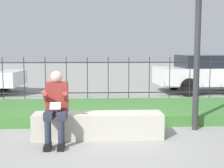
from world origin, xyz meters
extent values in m
plane|color=gray|center=(0.00, 0.00, 0.00)|extent=(60.00, 60.00, 0.00)
cube|color=#B7B2A3|center=(-0.02, 0.00, 0.23)|extent=(2.38, 0.51, 0.46)
cube|color=gray|center=(-0.02, 0.00, 0.04)|extent=(2.29, 0.47, 0.08)
cube|color=black|center=(-0.86, -0.66, 0.04)|extent=(0.11, 0.26, 0.09)
cylinder|color=#282D3D|center=(-0.86, -0.60, 0.28)|extent=(0.11, 0.11, 0.37)
cube|color=#282D3D|center=(-0.86, -0.39, 0.52)|extent=(0.15, 0.42, 0.13)
cube|color=black|center=(-0.64, -0.66, 0.04)|extent=(0.11, 0.26, 0.09)
cylinder|color=#282D3D|center=(-0.64, -0.60, 0.28)|extent=(0.11, 0.11, 0.37)
cube|color=#282D3D|center=(-0.64, -0.39, 0.52)|extent=(0.15, 0.42, 0.13)
cube|color=maroon|center=(-0.75, -0.18, 0.79)|extent=(0.38, 0.24, 0.54)
sphere|color=#DBB293|center=(-0.75, -0.20, 1.16)|extent=(0.21, 0.21, 0.21)
cylinder|color=maroon|center=(-0.92, -0.34, 0.81)|extent=(0.08, 0.29, 0.24)
cylinder|color=maroon|center=(-0.58, -0.34, 0.81)|extent=(0.08, 0.29, 0.24)
cube|color=beige|center=(-0.75, -0.44, 0.68)|extent=(0.18, 0.09, 0.13)
cube|color=#3D7533|center=(0.00, 1.93, 0.11)|extent=(10.99, 2.47, 0.23)
cylinder|color=#232326|center=(0.00, 3.93, 0.28)|extent=(8.99, 0.03, 0.03)
cylinder|color=#232326|center=(0.00, 3.93, 1.22)|extent=(8.99, 0.03, 0.03)
cylinder|color=#232326|center=(-2.89, 3.93, 0.69)|extent=(0.02, 0.02, 1.38)
cylinder|color=#232326|center=(-2.25, 3.93, 0.69)|extent=(0.02, 0.02, 1.38)
cylinder|color=#232326|center=(-1.61, 3.93, 0.69)|extent=(0.02, 0.02, 1.38)
cylinder|color=#232326|center=(-0.96, 3.93, 0.69)|extent=(0.02, 0.02, 1.38)
cylinder|color=#232326|center=(-0.32, 3.93, 0.69)|extent=(0.02, 0.02, 1.38)
cylinder|color=#232326|center=(0.32, 3.93, 0.69)|extent=(0.02, 0.02, 1.38)
cylinder|color=#232326|center=(0.96, 3.93, 0.69)|extent=(0.02, 0.02, 1.38)
cylinder|color=#232326|center=(1.61, 3.93, 0.69)|extent=(0.02, 0.02, 1.38)
cylinder|color=#232326|center=(2.25, 3.93, 0.69)|extent=(0.02, 0.02, 1.38)
cylinder|color=#232326|center=(2.89, 3.93, 0.69)|extent=(0.02, 0.02, 1.38)
cylinder|color=#232326|center=(3.53, 3.93, 0.69)|extent=(0.02, 0.02, 1.38)
cube|color=silver|center=(4.49, 5.75, 0.63)|extent=(4.64, 2.05, 0.63)
cube|color=black|center=(4.30, 5.74, 1.17)|extent=(2.59, 1.71, 0.45)
cylinder|color=black|center=(3.13, 4.80, 0.32)|extent=(0.65, 0.24, 0.63)
cylinder|color=black|center=(3.03, 6.54, 0.32)|extent=(0.65, 0.24, 0.63)
cylinder|color=black|center=(-3.61, 6.60, 0.31)|extent=(0.63, 0.23, 0.62)
cylinder|color=#2D2D30|center=(1.96, 0.47, 2.12)|extent=(0.12, 0.12, 4.25)
camera|label=1|loc=(-0.06, -5.67, 1.66)|focal=50.00mm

